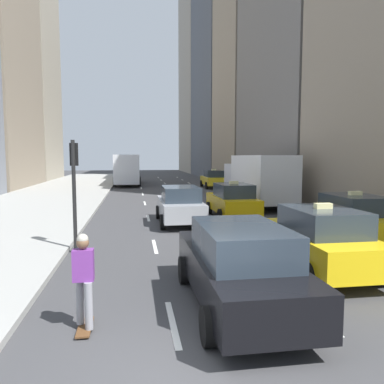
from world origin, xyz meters
name	(u,v)px	position (x,y,z in m)	size (l,w,h in m)	color
sidewalk_left	(58,193)	(-7.00, 27.00, 0.07)	(8.00, 66.00, 0.15)	#9E9E99
lane_markings	(181,198)	(2.60, 23.00, 0.01)	(5.72, 56.00, 0.01)	white
building_row_right	(229,63)	(12.00, 45.52, 15.59)	(6.00, 78.11, 37.42)	gray
taxi_lead	(213,179)	(6.80, 31.20, 0.88)	(2.02, 4.40, 1.87)	yellow
taxi_second	(318,239)	(4.00, 4.57, 0.88)	(2.02, 4.40, 1.87)	yellow
taxi_third	(232,200)	(4.00, 13.45, 0.88)	(2.02, 4.40, 1.87)	yellow
taxi_fourth	(351,218)	(6.80, 7.56, 0.88)	(2.02, 4.40, 1.87)	yellow
sedan_black_near	(238,265)	(1.20, 2.55, 0.89)	(2.02, 4.95, 1.74)	black
sedan_silver_behind	(180,205)	(1.20, 12.25, 0.88)	(2.02, 4.52, 1.72)	#9EA0A5
city_bus	(127,168)	(-1.61, 37.59, 1.79)	(2.80, 11.61, 3.25)	silver
box_truck	(257,178)	(6.80, 17.97, 1.71)	(2.58, 8.40, 3.15)	silver
skateboarder	(84,277)	(-1.77, 1.98, 0.96)	(0.36, 0.80, 1.75)	brown
traffic_light_pole	(74,178)	(-2.75, 7.63, 2.41)	(0.24, 0.42, 3.60)	black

